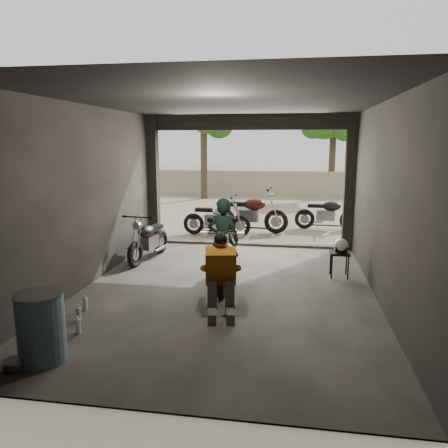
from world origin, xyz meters
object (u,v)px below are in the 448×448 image
(rider, at_px, (223,240))
(sign_post, at_px, (401,188))
(mechanic, at_px, (221,277))
(outside_bike_c, at_px, (327,211))
(left_bike, at_px, (149,237))
(outside_bike_a, at_px, (216,215))
(helmet, at_px, (341,245))
(main_bike, at_px, (225,256))
(stool, at_px, (340,256))
(outside_bike_b, at_px, (250,210))
(oil_drum, at_px, (41,329))

(rider, bearing_deg, sign_post, -142.46)
(mechanic, bearing_deg, outside_bike_c, 63.61)
(left_bike, xyz_separation_m, outside_bike_a, (1.00, 2.78, 0.03))
(outside_bike_a, relative_size, helmet, 5.70)
(rider, bearing_deg, main_bike, 109.30)
(outside_bike_a, bearing_deg, stool, -134.95)
(outside_bike_b, relative_size, sign_post, 0.83)
(outside_bike_b, xyz_separation_m, rider, (-0.01, -4.58, 0.14))
(outside_bike_a, height_order, outside_bike_b, outside_bike_b)
(main_bike, distance_m, helmet, 2.24)
(mechanic, xyz_separation_m, oil_drum, (-1.83, -1.72, -0.17))
(left_bike, xyz_separation_m, oil_drum, (0.25, -4.55, -0.11))
(outside_bike_b, height_order, rider, rider)
(left_bike, distance_m, stool, 4.05)
(left_bike, bearing_deg, main_bike, -29.49)
(outside_bike_a, xyz_separation_m, mechanic, (1.08, -5.61, 0.03))
(outside_bike_a, distance_m, outside_bike_c, 3.37)
(outside_bike_a, bearing_deg, helmet, -134.94)
(main_bike, relative_size, outside_bike_a, 1.00)
(mechanic, relative_size, helmet, 4.06)
(left_bike, height_order, outside_bike_c, outside_bike_c)
(helmet, bearing_deg, stool, 119.32)
(left_bike, distance_m, outside_bike_a, 2.96)
(main_bike, height_order, outside_bike_a, outside_bike_a)
(oil_drum, xyz_separation_m, sign_post, (5.25, 6.03, 1.12))
(outside_bike_c, xyz_separation_m, sign_post, (1.42, -2.65, 0.99))
(outside_bike_b, distance_m, oil_drum, 8.06)
(rider, bearing_deg, outside_bike_c, -111.69)
(outside_bike_a, relative_size, outside_bike_b, 0.87)
(stool, bearing_deg, oil_drum, -133.59)
(main_bike, xyz_separation_m, oil_drum, (-1.68, -3.07, -0.14))
(mechanic, xyz_separation_m, helmet, (1.93, 2.20, 0.04))
(left_bike, relative_size, rider, 0.99)
(outside_bike_b, xyz_separation_m, mechanic, (0.22, -6.17, -0.05))
(outside_bike_b, relative_size, stool, 3.80)
(outside_bike_b, distance_m, helmet, 4.51)
(outside_bike_b, height_order, mechanic, outside_bike_b)
(left_bike, relative_size, mechanic, 1.32)
(mechanic, distance_m, sign_post, 5.58)
(helmet, bearing_deg, rider, -179.64)
(rider, xyz_separation_m, oil_drum, (-1.60, -3.31, -0.37))
(mechanic, bearing_deg, helmet, 38.39)
(outside_bike_b, bearing_deg, main_bike, -176.62)
(outside_bike_a, distance_m, sign_post, 4.79)
(main_bike, bearing_deg, stool, 19.49)
(sign_post, bearing_deg, outside_bike_b, 171.84)
(outside_bike_a, bearing_deg, mechanic, -165.45)
(main_bike, bearing_deg, mechanic, -86.92)
(mechanic, distance_m, oil_drum, 2.52)
(outside_bike_b, xyz_separation_m, helmet, (2.15, -3.97, -0.01))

